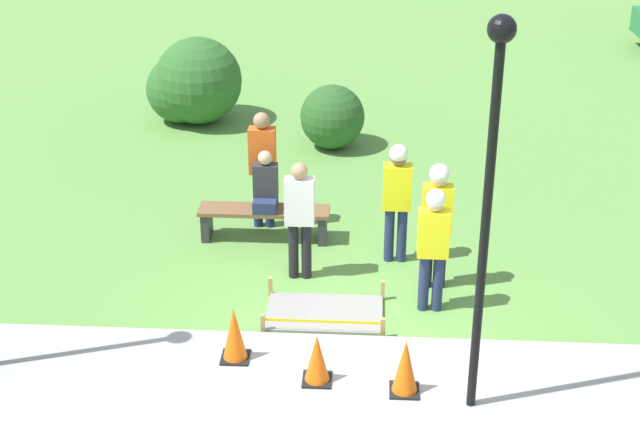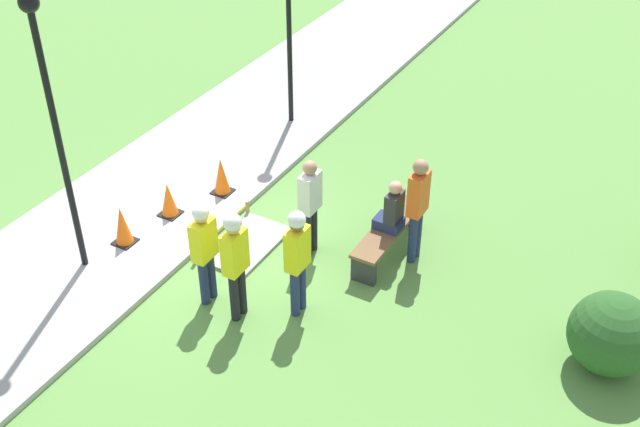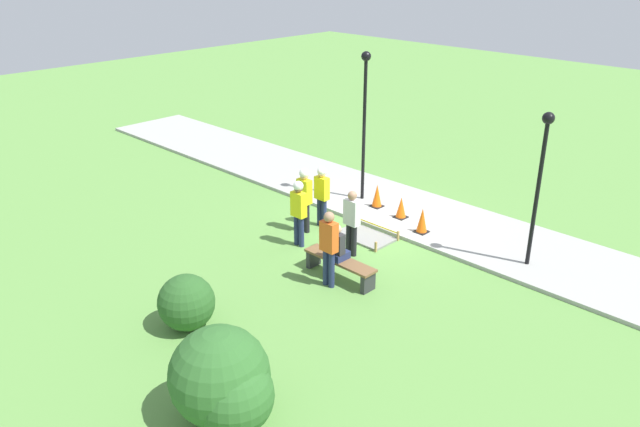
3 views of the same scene
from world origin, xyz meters
The scene contains 16 objects.
ground_plane centered at (0.00, 0.00, 0.00)m, with size 60.00×60.00×0.00m, color #5B8E42.
sidewalk centered at (0.00, -1.58, 0.05)m, with size 28.00×3.17×0.10m.
wet_concrete_patch centered at (-0.39, 0.58, 0.03)m, with size 1.56×0.97×0.28m.
traffic_cone_near_patch centered at (-1.40, -0.58, 0.44)m, with size 0.34×0.34×0.70m.
traffic_cone_far_patch centered at (-0.39, -0.97, 0.40)m, with size 0.34×0.34×0.62m.
traffic_cone_sidewalk_edge centered at (0.61, -1.12, 0.44)m, with size 0.34×0.34×0.69m.
park_bench centered at (-1.41, 2.69, 0.36)m, with size 1.94×0.44×0.50m.
person_seated_on_bench centered at (-1.38, 2.74, 0.85)m, with size 0.36×0.44×0.89m.
worker_supervisor centered at (0.98, 0.84, 1.03)m, with size 0.40×0.25×1.74m.
worker_assistant centered at (0.53, 2.15, 1.07)m, with size 0.40×0.26×1.79m.
worker_trainee centered at (1.05, 1.44, 1.09)m, with size 0.40×0.26×1.82m.
bystander_in_orange_shirt centered at (-1.46, 3.12, 1.06)m, with size 0.40×0.24×1.85m.
bystander_in_gray_shirt centered at (-0.79, 1.59, 0.98)m, with size 0.40×0.23×1.73m.
lamppost_near centered at (1.35, -1.31, 2.94)m, with size 0.28×0.28×4.42m.
lamppost_far centered at (-4.31, -0.90, 2.58)m, with size 0.28×0.28×3.76m.
shrub_rounded_far centered at (-0.58, 6.37, 0.58)m, with size 1.17×1.17×1.17m.
Camera 2 is at (8.15, 6.82, 8.09)m, focal length 45.00 mm.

